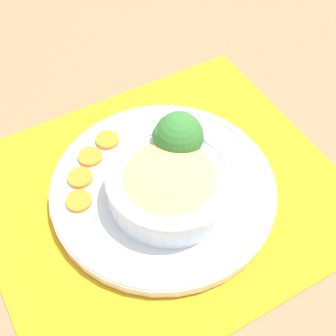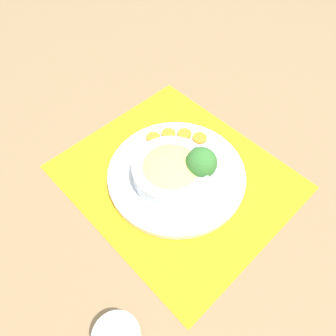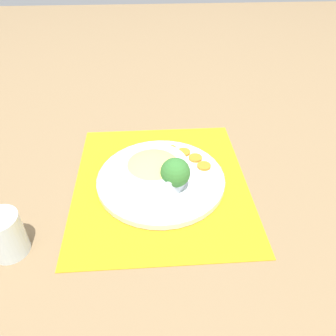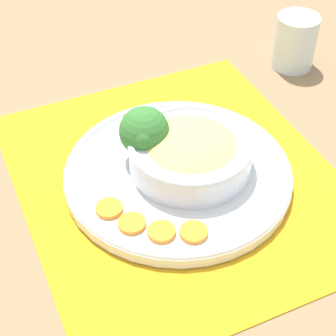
% 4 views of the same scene
% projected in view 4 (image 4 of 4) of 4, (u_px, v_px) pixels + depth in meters
% --- Properties ---
extents(ground_plane, '(4.00, 4.00, 0.00)m').
position_uv_depth(ground_plane, '(178.00, 180.00, 0.82)').
color(ground_plane, '#8C704C').
extents(placemat, '(0.52, 0.45, 0.00)m').
position_uv_depth(placemat, '(178.00, 179.00, 0.82)').
color(placemat, orange).
rests_on(placemat, ground_plane).
extents(plate, '(0.33, 0.33, 0.02)m').
position_uv_depth(plate, '(178.00, 172.00, 0.81)').
color(plate, silver).
rests_on(plate, placemat).
extents(bowl, '(0.18, 0.18, 0.06)m').
position_uv_depth(bowl, '(190.00, 150.00, 0.80)').
color(bowl, silver).
rests_on(bowl, plate).
extents(broccoli_floret, '(0.07, 0.07, 0.09)m').
position_uv_depth(broccoli_floret, '(144.00, 132.00, 0.80)').
color(broccoli_floret, '#759E51').
rests_on(broccoli_floret, plate).
extents(carrot_slice_near, '(0.04, 0.04, 0.01)m').
position_uv_depth(carrot_slice_near, '(109.00, 209.00, 0.75)').
color(carrot_slice_near, orange).
rests_on(carrot_slice_near, plate).
extents(carrot_slice_middle, '(0.04, 0.04, 0.01)m').
position_uv_depth(carrot_slice_middle, '(132.00, 223.00, 0.73)').
color(carrot_slice_middle, orange).
rests_on(carrot_slice_middle, plate).
extents(carrot_slice_far, '(0.04, 0.04, 0.01)m').
position_uv_depth(carrot_slice_far, '(162.00, 232.00, 0.72)').
color(carrot_slice_far, orange).
rests_on(carrot_slice_far, plate).
extents(carrot_slice_extra, '(0.04, 0.04, 0.01)m').
position_uv_depth(carrot_slice_extra, '(194.00, 232.00, 0.72)').
color(carrot_slice_extra, orange).
rests_on(carrot_slice_extra, plate).
extents(water_glass, '(0.08, 0.08, 0.10)m').
position_uv_depth(water_glass, '(295.00, 44.00, 1.02)').
color(water_glass, silver).
rests_on(water_glass, ground_plane).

